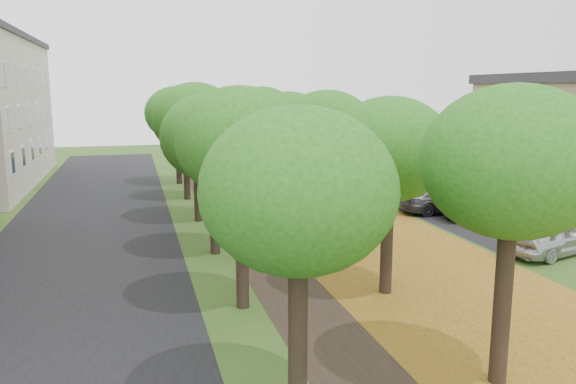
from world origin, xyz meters
TOP-DOWN VIEW (x-y plane):
  - street_asphalt at (-7.50, 15.00)m, footprint 8.00×70.00m
  - footpath at (0.00, 15.00)m, footprint 3.20×70.00m
  - leaf_verge at (5.00, 15.00)m, footprint 7.50×70.00m
  - parking_lot at (13.50, 16.00)m, footprint 9.00×16.00m
  - tree_row_west at (-2.20, 15.00)m, footprint 4.08×34.08m
  - tree_row_east at (2.60, 15.00)m, footprint 4.08×34.08m
  - car_silver at (11.00, 8.16)m, footprint 4.79×2.94m
  - car_red at (12.19, 14.10)m, footprint 4.88×2.59m
  - car_grey at (11.00, 16.52)m, footprint 5.08×2.12m
  - car_white at (11.00, 18.65)m, footprint 5.35×4.03m

SIDE VIEW (x-z plane):
  - street_asphalt at x=-7.50m, z-range 0.00..0.01m
  - parking_lot at x=13.50m, z-range 0.00..0.01m
  - footpath at x=0.00m, z-range 0.00..0.01m
  - leaf_verge at x=5.00m, z-range 0.00..0.01m
  - car_white at x=11.00m, z-range 0.00..1.35m
  - car_grey at x=11.00m, z-range 0.00..1.47m
  - car_silver at x=11.00m, z-range 0.00..1.52m
  - car_red at x=12.19m, z-range 0.00..1.53m
  - tree_row_west at x=-2.20m, z-range 1.60..8.32m
  - tree_row_east at x=2.60m, z-range 1.60..8.32m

